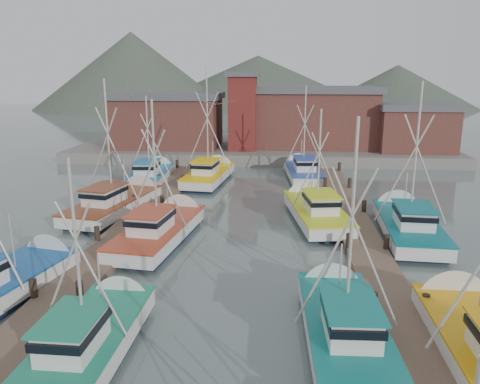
# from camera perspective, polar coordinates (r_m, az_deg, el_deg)

# --- Properties ---
(ground) EXTENTS (260.00, 260.00, 0.00)m
(ground) POSITION_cam_1_polar(r_m,az_deg,el_deg) (21.56, -1.45, -12.04)
(ground) COLOR #50605E
(ground) RESTS_ON ground
(dock_left) EXTENTS (2.30, 46.00, 1.50)m
(dock_left) POSITION_cam_1_polar(r_m,az_deg,el_deg) (26.69, -15.68, -6.79)
(dock_left) COLOR brown
(dock_left) RESTS_ON ground
(dock_right) EXTENTS (2.30, 46.00, 1.50)m
(dock_right) POSITION_cam_1_polar(r_m,az_deg,el_deg) (25.52, 15.57, -7.77)
(dock_right) COLOR brown
(dock_right) RESTS_ON ground
(quay) EXTENTS (44.00, 16.00, 1.20)m
(quay) POSITION_cam_1_polar(r_m,az_deg,el_deg) (56.96, 2.65, 5.17)
(quay) COLOR slate
(quay) RESTS_ON ground
(shed_left) EXTENTS (12.72, 8.48, 6.20)m
(shed_left) POSITION_cam_1_polar(r_m,az_deg,el_deg) (56.03, -8.84, 8.73)
(shed_left) COLOR brown
(shed_left) RESTS_ON quay
(shed_center) EXTENTS (14.84, 9.54, 6.90)m
(shed_center) POSITION_cam_1_polar(r_m,az_deg,el_deg) (56.55, 8.86, 9.13)
(shed_center) COLOR brown
(shed_center) RESTS_ON quay
(shed_right) EXTENTS (8.48, 6.36, 5.20)m
(shed_right) POSITION_cam_1_polar(r_m,az_deg,el_deg) (55.53, 20.52, 7.43)
(shed_right) COLOR brown
(shed_right) RESTS_ON quay
(lookout_tower) EXTENTS (3.60, 3.60, 8.50)m
(lookout_tower) POSITION_cam_1_polar(r_m,az_deg,el_deg) (52.53, 0.32, 9.86)
(lookout_tower) COLOR maroon
(lookout_tower) RESTS_ON quay
(distant_hills) EXTENTS (175.00, 140.00, 42.00)m
(distant_hills) POSITION_cam_1_polar(r_m,az_deg,el_deg) (142.90, -1.14, 10.39)
(distant_hills) COLOR #4A5547
(distant_hills) RESTS_ON ground
(boat_4) EXTENTS (3.12, 8.23, 7.74)m
(boat_4) POSITION_cam_1_polar(r_m,az_deg,el_deg) (17.67, -17.46, -16.59)
(boat_4) COLOR #101D36
(boat_4) RESTS_ON ground
(boat_5) EXTENTS (3.59, 8.76, 8.97)m
(boat_5) POSITION_cam_1_polar(r_m,az_deg,el_deg) (18.11, 12.32, -15.41)
(boat_5) COLOR #101D36
(boat_5) RESTS_ON ground
(boat_6) EXTENTS (4.49, 9.64, 9.53)m
(boat_6) POSITION_cam_1_polar(r_m,az_deg,el_deg) (23.02, -27.25, -10.07)
(boat_6) COLOR #101D36
(boat_6) RESTS_ON ground
(boat_8) EXTENTS (4.07, 9.77, 9.08)m
(boat_8) POSITION_cam_1_polar(r_m,az_deg,el_deg) (27.96, -9.45, -4.45)
(boat_8) COLOR #101D36
(boat_8) RESTS_ON ground
(boat_9) EXTENTS (4.28, 9.70, 8.25)m
(boat_9) POSITION_cam_1_polar(r_m,az_deg,el_deg) (31.67, 9.06, -2.21)
(boat_9) COLOR #101D36
(boat_9) RESTS_ON ground
(boat_10) EXTENTS (4.71, 10.16, 10.13)m
(boat_10) POSITION_cam_1_polar(r_m,az_deg,el_deg) (34.23, -14.62, -1.24)
(boat_10) COLOR #101D36
(boat_10) RESTS_ON ground
(boat_11) EXTENTS (4.09, 9.80, 10.04)m
(boat_11) POSITION_cam_1_polar(r_m,az_deg,el_deg) (30.26, 19.64, -3.65)
(boat_11) COLOR #101D36
(boat_11) RESTS_ON ground
(boat_12) EXTENTS (4.31, 9.63, 10.95)m
(boat_12) POSITION_cam_1_polar(r_m,az_deg,el_deg) (42.59, -3.64, 2.20)
(boat_12) COLOR #101D36
(boat_12) RESTS_ON ground
(boat_13) EXTENTS (3.74, 9.26, 9.33)m
(boat_13) POSITION_cam_1_polar(r_m,az_deg,el_deg) (44.22, 7.59, 2.54)
(boat_13) COLOR #101D36
(boat_13) RESTS_ON ground
(boat_14) EXTENTS (3.56, 9.34, 8.52)m
(boat_14) POSITION_cam_1_polar(r_m,az_deg,el_deg) (42.83, -10.74, 2.03)
(boat_14) COLOR #101D36
(boat_14) RESTS_ON ground
(gull_near) EXTENTS (1.54, 0.61, 0.24)m
(gull_near) POSITION_cam_1_polar(r_m,az_deg,el_deg) (14.23, -13.00, 11.37)
(gull_near) COLOR gray
(gull_near) RESTS_ON ground
(gull_far) EXTENTS (1.55, 0.64, 0.24)m
(gull_far) POSITION_cam_1_polar(r_m,az_deg,el_deg) (19.46, -2.86, 10.80)
(gull_far) COLOR gray
(gull_far) RESTS_ON ground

